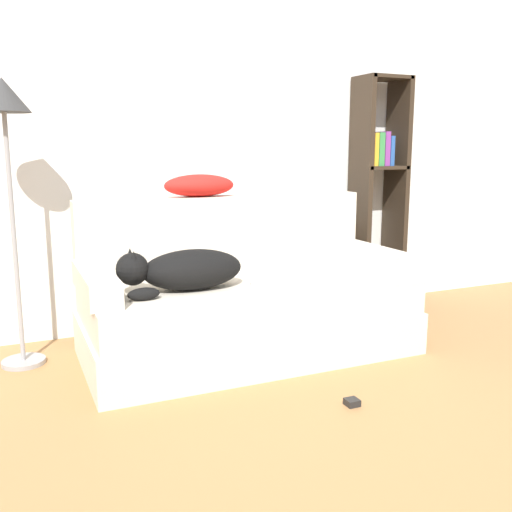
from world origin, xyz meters
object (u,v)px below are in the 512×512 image
Objects in this scene: floor_lamp at (5,129)px; throw_pillow at (199,185)px; couch at (249,317)px; dog at (184,270)px; bookshelf at (378,181)px; laptop at (280,279)px; power_adapter at (352,402)px.

throw_pillow is at bearing 3.05° from floor_lamp.
dog is (-0.40, -0.08, 0.32)m from couch.
throw_pillow is (-0.15, 0.38, 0.72)m from couch.
bookshelf is at bearing 6.20° from throw_pillow.
laptop is at bearing -58.09° from throw_pillow.
throw_pillow is 1.53m from power_adapter.
dog is 0.66m from throw_pillow.
laptop is 0.75m from throw_pillow.
dog reaches higher than laptop.
laptop is (0.14, -0.10, 0.22)m from couch.
dog is at bearing -159.23° from bookshelf.
bookshelf is at bearing 51.53° from power_adapter.
floor_lamp reaches higher than throw_pillow.
power_adapter is at bearing -52.90° from dog.
bookshelf is (1.22, 0.53, 0.70)m from couch.
dog is at bearing -117.78° from throw_pillow.
floor_lamp reaches higher than laptop.
throw_pillow is 0.26× the size of bookshelf.
laptop is (0.54, -0.01, -0.10)m from dog.
power_adapter is (0.55, -0.73, -0.51)m from dog.
dog is 1.63× the size of laptop.
dog is 1.77m from bookshelf.
bookshelf is (1.62, 0.61, 0.38)m from dog.
floor_lamp is 2.13m from power_adapter.
floor_lamp is (-2.40, -0.20, 0.32)m from bookshelf.
bookshelf is at bearing 23.47° from couch.
bookshelf is (1.08, 0.63, 0.48)m from laptop.
floor_lamp is at bearing -176.95° from throw_pillow.
throw_pillow is at bearing 137.20° from laptop.
dog is at bearing 127.10° from power_adapter.
bookshelf is 2.43m from floor_lamp.
laptop is 6.71× the size of power_adapter.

